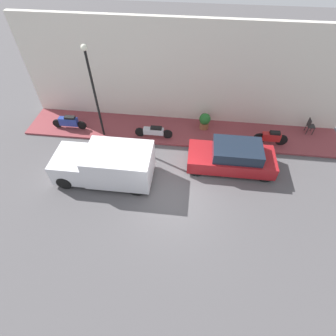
# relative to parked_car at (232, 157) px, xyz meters

# --- Properties ---
(ground_plane) EXTENTS (60.00, 60.00, 0.00)m
(ground_plane) POSITION_rel_parked_car_xyz_m (-2.25, 2.78, -0.69)
(ground_plane) COLOR #514F51
(sidewalk) EXTENTS (2.48, 18.03, 0.11)m
(sidewalk) POSITION_rel_parked_car_xyz_m (2.46, 2.78, -0.63)
(sidewalk) COLOR brown
(sidewalk) RESTS_ON ground_plane
(building_facade) EXTENTS (0.30, 18.03, 5.76)m
(building_facade) POSITION_rel_parked_car_xyz_m (3.85, 2.78, 2.19)
(building_facade) COLOR silver
(building_facade) RESTS_ON ground_plane
(parked_car) EXTENTS (1.81, 4.30, 1.45)m
(parked_car) POSITION_rel_parked_car_xyz_m (0.00, 0.00, 0.00)
(parked_car) COLOR maroon
(parked_car) RESTS_ON ground_plane
(delivery_van) EXTENTS (2.05, 4.67, 1.76)m
(delivery_van) POSITION_rel_parked_car_xyz_m (-1.41, 6.07, 0.22)
(delivery_van) COLOR silver
(delivery_van) RESTS_ON ground_plane
(motorcycle_blue) EXTENTS (0.30, 2.02, 0.83)m
(motorcycle_blue) POSITION_rel_parked_car_xyz_m (1.98, 9.28, -0.14)
(motorcycle_blue) COLOR navy
(motorcycle_blue) RESTS_ON sidewalk
(scooter_silver) EXTENTS (0.30, 2.13, 0.71)m
(scooter_silver) POSITION_rel_parked_car_xyz_m (1.75, 4.24, -0.18)
(scooter_silver) COLOR #B7B7BF
(scooter_silver) RESTS_ON sidewalk
(motorcycle_red) EXTENTS (0.30, 1.84, 0.85)m
(motorcycle_red) POSITION_rel_parked_car_xyz_m (1.90, -2.20, -0.12)
(motorcycle_red) COLOR #B21E1E
(motorcycle_red) RESTS_ON sidewalk
(streetlamp) EXTENTS (0.30, 0.30, 5.09)m
(streetlamp) POSITION_rel_parked_car_xyz_m (1.63, 7.15, 2.54)
(streetlamp) COLOR black
(streetlamp) RESTS_ON sidewalk
(potted_plant) EXTENTS (0.65, 0.65, 0.97)m
(potted_plant) POSITION_rel_parked_car_xyz_m (2.91, 1.43, -0.06)
(potted_plant) COLOR brown
(potted_plant) RESTS_ON sidewalk
(cafe_chair) EXTENTS (0.40, 0.40, 0.92)m
(cafe_chair) POSITION_rel_parked_car_xyz_m (3.16, -4.53, -0.04)
(cafe_chair) COLOR #262626
(cafe_chair) RESTS_ON sidewalk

